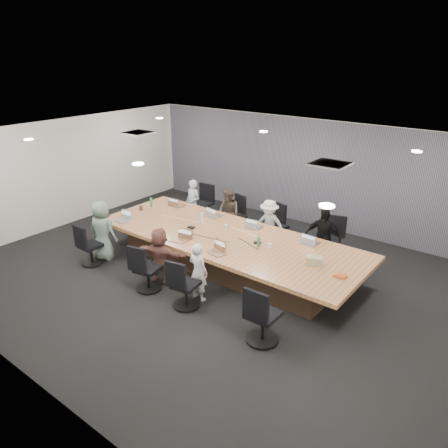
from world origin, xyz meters
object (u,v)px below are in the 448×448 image
Objects in this scene: canvas_bag at (314,261)px; chair_2 at (276,229)px; person_1 at (228,213)px; chair_1 at (237,219)px; laptop_5 at (179,240)px; chair_3 at (329,243)px; person_6 at (198,272)px; chair_5 at (148,272)px; laptop_2 at (256,227)px; person_0 at (193,204)px; bottle_green_left at (151,202)px; stapler at (220,243)px; bottle_green_right at (259,242)px; chair_7 at (263,319)px; person_2 at (269,225)px; laptop_3 at (311,242)px; snack_packet at (340,276)px; conference_table at (227,251)px; chair_0 at (202,207)px; laptop_6 at (217,253)px; laptop_1 at (215,215)px; laptop_0 at (178,205)px; person_4 at (102,231)px; mug_brown at (141,208)px; person_5 at (160,256)px; chair_6 at (186,288)px; laptop_4 at (121,221)px; bottle_clear at (202,218)px; chair_4 at (91,249)px; person_3 at (323,237)px.

chair_2 is at bearing 136.77° from canvas_bag.
chair_1 is at bearing 100.42° from person_1.
person_1 is at bearing 87.29° from laptop_5.
chair_3 is 3.29m from person_6.
chair_5 is 2.51× the size of laptop_2.
person_0 reaches higher than bottle_green_left.
chair_3 is 2.57m from stapler.
laptop_5 is 1.57× the size of bottle_green_right.
chair_7 reaches higher than laptop_5.
person_2 is 3.50× the size of laptop_5.
laptop_3 is 1.69× the size of snack_packet.
conference_table is 6.84× the size of chair_0.
bottle_green_left is 1.17× the size of snack_packet.
laptop_5 is 1.00m from laptop_6.
laptop_1 is (-3.01, 2.50, 0.33)m from chair_7.
person_1 is 2.61m from laptop_3.
chair_0 is 1.52m from laptop_1.
bottle_green_left is (-4.22, -0.48, 0.11)m from laptop_3.
chair_7 reaches higher than stapler.
laptop_0 is at bearing -144.65° from person_1.
person_4 reaches higher than person_1.
chair_5 is 0.63× the size of person_2.
stapler is (0.13, -0.41, 0.37)m from conference_table.
canvas_bag is (0.04, 1.65, 0.40)m from chair_7.
laptop_6 is at bearing 150.88° from chair_7.
bottle_green_left reaches higher than conference_table.
chair_3 is at bearing -169.03° from chair_1.
person_4 is 2.76m from stapler.
mug_brown is at bearing -168.94° from stapler.
chair_3 is 3.67× the size of bottle_green_right.
person_2 is (1.19, 0.55, -0.14)m from laptop_1.
chair_0 is 3.41m from person_5.
chair_6 is at bearing -136.03° from canvas_bag.
bottle_clear is at bearing 33.55° from laptop_4.
snack_packet is (5.11, 1.14, 0.08)m from person_4.
bottle_green_left is (-2.86, -0.48, 0.11)m from laptop_2.
laptop_2 is at bearing -14.44° from person_1.
laptop_1 is at bearing -164.57° from person_2.
person_6 is 5.18× the size of bottle_green_right.
mug_brown is (-2.86, -0.82, 0.05)m from laptop_2.
bottle_green_right is at bearing 36.52° from chair_5.
conference_table is at bearing 16.28° from laptop_4.
laptop_2 is at bearing 29.23° from laptop_4.
person_4 is at bearing -91.25° from person_0.
chair_4 is 5.06m from person_3.
person_2 is (1.19, -0.35, 0.25)m from chair_1.
chair_5 is 2.55m from laptop_1.
chair_3 reaches higher than chair_2.
laptop_6 is at bearing 145.45° from laptop_0.
chair_3 reaches higher than snack_packet.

